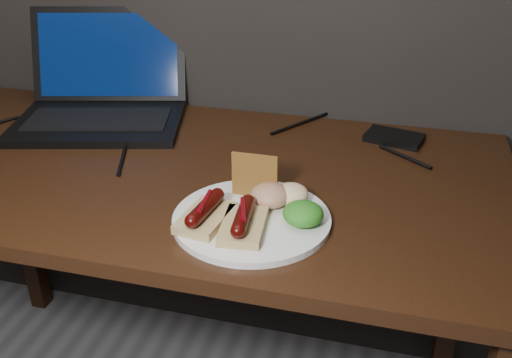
% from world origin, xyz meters
% --- Properties ---
extents(desk, '(1.40, 0.70, 0.75)m').
position_xyz_m(desk, '(0.00, 1.38, 0.66)').
color(desk, '#321A0C').
rests_on(desk, ground).
extents(laptop, '(0.47, 0.44, 0.25)m').
position_xyz_m(laptop, '(-0.27, 1.59, 0.80)').
color(laptop, black).
rests_on(laptop, desk).
extents(hard_drive, '(0.14, 0.11, 0.02)m').
position_xyz_m(hard_drive, '(0.45, 1.63, 0.76)').
color(hard_drive, black).
rests_on(hard_drive, desk).
extents(desk_cables, '(1.10, 0.47, 0.01)m').
position_xyz_m(desk_cables, '(-0.01, 1.52, 0.75)').
color(desk_cables, black).
rests_on(desk_cables, desk).
extents(plate, '(0.29, 0.29, 0.01)m').
position_xyz_m(plate, '(0.22, 1.21, 0.76)').
color(plate, white).
rests_on(plate, desk).
extents(bread_sausage_left, '(0.08, 0.12, 0.04)m').
position_xyz_m(bread_sausage_left, '(0.15, 1.17, 0.78)').
color(bread_sausage_left, tan).
rests_on(bread_sausage_left, plate).
extents(bread_sausage_center, '(0.08, 0.12, 0.04)m').
position_xyz_m(bread_sausage_center, '(0.22, 1.16, 0.78)').
color(bread_sausage_center, tan).
rests_on(bread_sausage_center, plate).
extents(crispbread, '(0.09, 0.01, 0.08)m').
position_xyz_m(crispbread, '(0.21, 1.28, 0.80)').
color(crispbread, '#A06A2C').
rests_on(crispbread, plate).
extents(salad_greens, '(0.07, 0.07, 0.04)m').
position_xyz_m(salad_greens, '(0.31, 1.21, 0.78)').
color(salad_greens, '#196213').
rests_on(salad_greens, plate).
extents(salsa_mound, '(0.07, 0.07, 0.04)m').
position_xyz_m(salsa_mound, '(0.24, 1.25, 0.78)').
color(salsa_mound, maroon).
rests_on(salsa_mound, plate).
extents(coleslaw_mound, '(0.06, 0.06, 0.04)m').
position_xyz_m(coleslaw_mound, '(0.28, 1.27, 0.78)').
color(coleslaw_mound, silver).
rests_on(coleslaw_mound, plate).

